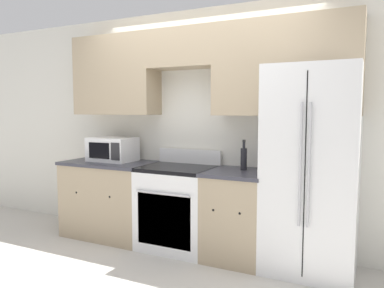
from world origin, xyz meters
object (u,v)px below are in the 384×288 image
at_px(microwave, 113,149).
at_px(bottle, 244,158).
at_px(oven_range, 178,207).
at_px(refrigerator, 311,170).

distance_m(microwave, bottle, 1.61).
bearing_deg(bottle, microwave, -178.14).
bearing_deg(microwave, oven_range, -3.31).
height_order(refrigerator, microwave, refrigerator).
bearing_deg(refrigerator, oven_range, -178.43).
xyz_separation_m(refrigerator, bottle, (-0.67, 0.07, 0.07)).
relative_size(refrigerator, microwave, 3.61).
xyz_separation_m(refrigerator, microwave, (-2.27, 0.01, 0.08)).
distance_m(refrigerator, bottle, 0.68).
bearing_deg(oven_range, refrigerator, 1.57).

